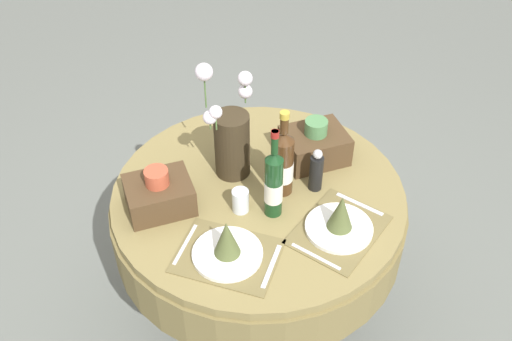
% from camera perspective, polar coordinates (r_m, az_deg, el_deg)
% --- Properties ---
extents(ground, '(8.00, 8.00, 0.00)m').
position_cam_1_polar(ground, '(2.80, 0.20, -13.61)').
color(ground, slate).
extents(dining_table, '(1.14, 1.14, 0.77)m').
position_cam_1_polar(dining_table, '(2.32, 0.23, -4.67)').
color(dining_table, olive).
rests_on(dining_table, ground).
extents(place_setting_left, '(0.43, 0.41, 0.16)m').
position_cam_1_polar(place_setting_left, '(1.96, -2.83, -7.43)').
color(place_setting_left, brown).
rests_on(place_setting_left, dining_table).
extents(place_setting_right, '(0.43, 0.41, 0.16)m').
position_cam_1_polar(place_setting_right, '(2.06, 8.18, -4.89)').
color(place_setting_right, brown).
rests_on(place_setting_right, dining_table).
extents(flower_vase, '(0.22, 0.20, 0.45)m').
position_cam_1_polar(flower_vase, '(2.20, -2.48, 3.30)').
color(flower_vase, '#332819').
rests_on(flower_vase, dining_table).
extents(wine_bottle_left, '(0.08, 0.08, 0.36)m').
position_cam_1_polar(wine_bottle_left, '(2.13, 2.63, 0.78)').
color(wine_bottle_left, '#422814').
rests_on(wine_bottle_left, dining_table).
extents(wine_bottle_centre, '(0.07, 0.07, 0.37)m').
position_cam_1_polar(wine_bottle_centre, '(2.04, 1.74, -1.28)').
color(wine_bottle_centre, '#143819').
rests_on(wine_bottle_centre, dining_table).
extents(tumbler_mid, '(0.06, 0.06, 0.09)m').
position_cam_1_polar(tumbler_mid, '(2.11, -1.53, -2.96)').
color(tumbler_mid, silver).
rests_on(tumbler_mid, dining_table).
extents(pepper_mill, '(0.05, 0.05, 0.18)m').
position_cam_1_polar(pepper_mill, '(2.19, 5.89, -0.06)').
color(pepper_mill, black).
rests_on(pepper_mill, dining_table).
extents(woven_basket_side_left, '(0.23, 0.19, 0.17)m').
position_cam_1_polar(woven_basket_side_left, '(2.14, -9.43, -2.25)').
color(woven_basket_side_left, '#47331E').
rests_on(woven_basket_side_left, dining_table).
extents(woven_basket_side_right, '(0.24, 0.20, 0.18)m').
position_cam_1_polar(woven_basket_side_right, '(2.33, 5.75, 2.55)').
color(woven_basket_side_right, '#47331E').
rests_on(woven_basket_side_right, dining_table).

